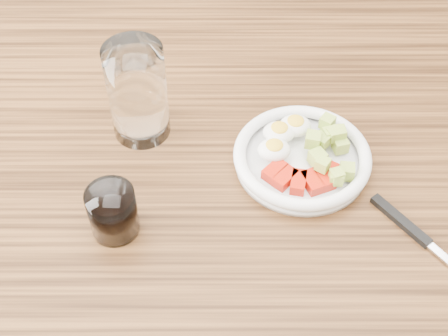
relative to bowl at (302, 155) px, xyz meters
The scene contains 5 objects.
dining_table 0.16m from the bowl, 155.62° to the right, with size 1.50×0.90×0.77m.
bowl is the anchor object (origin of this frame).
fork 0.18m from the bowl, 41.76° to the right, with size 0.13×0.16×0.01m.
water_glass 0.24m from the bowl, 163.59° to the left, with size 0.08×0.08×0.15m, color white.
coffee_glass 0.27m from the bowl, 155.90° to the right, with size 0.06×0.06×0.07m.
Camera 1 is at (-0.01, -0.53, 1.42)m, focal length 50.00 mm.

